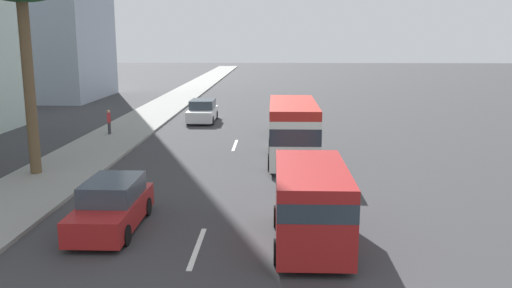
{
  "coord_description": "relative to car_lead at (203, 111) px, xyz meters",
  "views": [
    {
      "loc": [
        -3.06,
        -2.26,
        6.14
      ],
      "look_at": [
        18.93,
        -1.51,
        1.73
      ],
      "focal_mm": 37.22,
      "sensor_mm": 36.0,
      "label": 1
    }
  ],
  "objects": [
    {
      "name": "lane_stripe_mid",
      "position": [
        -24.17,
        -3.06,
        -0.76
      ],
      "size": [
        3.2,
        0.16,
        0.01
      ],
      "primitive_type": "cube",
      "color": "silver",
      "rests_on": "ground_plane"
    },
    {
      "name": "van_fifth",
      "position": [
        -23.73,
        -6.44,
        0.6
      ],
      "size": [
        4.95,
        2.22,
        2.39
      ],
      "color": "#A51E1E",
      "rests_on": "ground_plane"
    },
    {
      "name": "car_lead",
      "position": [
        0.0,
        0.0,
        0.0
      ],
      "size": [
        4.43,
        1.95,
        1.62
      ],
      "rotation": [
        0.0,
        0.0,
        3.14
      ],
      "color": "white",
      "rests_on": "ground_plane"
    },
    {
      "name": "minibus_third",
      "position": [
        -12.72,
        -6.26,
        0.88
      ],
      "size": [
        6.91,
        2.43,
        3.0
      ],
      "color": "silver",
      "rests_on": "ground_plane"
    },
    {
      "name": "car_second",
      "position": [
        -5.38,
        -6.43,
        -0.02
      ],
      "size": [
        4.08,
        1.9,
        1.58
      ],
      "color": "black",
      "rests_on": "ground_plane"
    },
    {
      "name": "lane_stripe_far",
      "position": [
        -8.82,
        -3.06,
        -0.76
      ],
      "size": [
        3.2,
        0.16,
        0.01
      ],
      "primitive_type": "cube",
      "color": "silver",
      "rests_on": "ground_plane"
    },
    {
      "name": "pedestrian_near_lamp",
      "position": [
        -6.2,
        5.11,
        0.22
      ],
      "size": [
        0.37,
        0.31,
        1.55
      ],
      "rotation": [
        0.0,
        0.0,
        0.32
      ],
      "color": "#333338",
      "rests_on": "sidewalk_right"
    },
    {
      "name": "sidewalk_right",
      "position": [
        -4.4,
        4.55,
        -0.69
      ],
      "size": [
        162.0,
        3.98,
        0.15
      ],
      "primitive_type": "cube",
      "color": "gray",
      "rests_on": "ground_plane"
    },
    {
      "name": "ground_plane",
      "position": [
        -4.4,
        -3.06,
        -0.77
      ],
      "size": [
        198.0,
        198.0,
        0.0
      ],
      "primitive_type": "plane",
      "color": "#38383A"
    },
    {
      "name": "car_fourth",
      "position": [
        -22.6,
        -0.06,
        -0.01
      ],
      "size": [
        4.43,
        1.83,
        1.61
      ],
      "rotation": [
        0.0,
        0.0,
        3.14
      ],
      "color": "#A51E1E",
      "rests_on": "ground_plane"
    }
  ]
}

